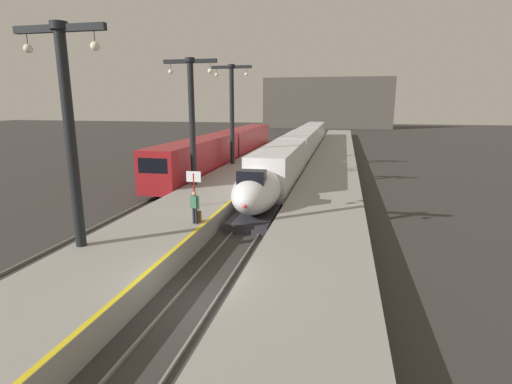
# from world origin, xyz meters

# --- Properties ---
(ground_plane) EXTENTS (260.00, 260.00, 0.00)m
(ground_plane) POSITION_xyz_m (0.00, 0.00, 0.00)
(ground_plane) COLOR #33302D
(platform_left) EXTENTS (4.80, 110.00, 1.05)m
(platform_left) POSITION_xyz_m (-4.05, 24.75, 0.53)
(platform_left) COLOR gray
(platform_left) RESTS_ON ground
(platform_right) EXTENTS (4.80, 110.00, 1.05)m
(platform_right) POSITION_xyz_m (4.05, 24.75, 0.53)
(platform_right) COLOR gray
(platform_right) RESTS_ON ground
(platform_left_safety_stripe) EXTENTS (0.20, 107.80, 0.01)m
(platform_left_safety_stripe) POSITION_xyz_m (-1.77, 24.75, 1.05)
(platform_left_safety_stripe) COLOR yellow
(platform_left_safety_stripe) RESTS_ON platform_left
(rail_main_left) EXTENTS (0.08, 110.00, 0.12)m
(rail_main_left) POSITION_xyz_m (-0.75, 27.50, 0.06)
(rail_main_left) COLOR slate
(rail_main_left) RESTS_ON ground
(rail_main_right) EXTENTS (0.08, 110.00, 0.12)m
(rail_main_right) POSITION_xyz_m (0.75, 27.50, 0.06)
(rail_main_right) COLOR slate
(rail_main_right) RESTS_ON ground
(rail_secondary_left) EXTENTS (0.08, 110.00, 0.12)m
(rail_secondary_left) POSITION_xyz_m (-8.85, 27.50, 0.06)
(rail_secondary_left) COLOR slate
(rail_secondary_left) RESTS_ON ground
(rail_secondary_right) EXTENTS (0.08, 110.00, 0.12)m
(rail_secondary_right) POSITION_xyz_m (-7.35, 27.50, 0.06)
(rail_secondary_right) COLOR slate
(rail_secondary_right) RESTS_ON ground
(highspeed_train_main) EXTENTS (2.92, 56.35, 3.60)m
(highspeed_train_main) POSITION_xyz_m (0.00, 35.16, 1.96)
(highspeed_train_main) COLOR silver
(highspeed_train_main) RESTS_ON ground
(regional_train_adjacent) EXTENTS (2.85, 36.60, 3.80)m
(regional_train_adjacent) POSITION_xyz_m (-8.10, 31.31, 2.13)
(regional_train_adjacent) COLOR maroon
(regional_train_adjacent) RESTS_ON ground
(station_column_near) EXTENTS (4.00, 0.68, 9.13)m
(station_column_near) POSITION_xyz_m (-5.90, 1.95, 6.55)
(station_column_near) COLOR black
(station_column_near) RESTS_ON platform_left
(station_column_mid) EXTENTS (4.00, 0.68, 9.21)m
(station_column_mid) POSITION_xyz_m (-5.90, 15.42, 6.59)
(station_column_mid) COLOR black
(station_column_mid) RESTS_ON platform_left
(station_column_far) EXTENTS (4.00, 0.68, 9.69)m
(station_column_far) POSITION_xyz_m (-5.90, 26.14, 6.84)
(station_column_far) COLOR black
(station_column_far) RESTS_ON platform_left
(passenger_near_edge) EXTENTS (0.54, 0.33, 1.69)m
(passenger_near_edge) POSITION_xyz_m (-2.20, 6.02, 2.04)
(passenger_near_edge) COLOR #23232D
(passenger_near_edge) RESTS_ON platform_left
(rolling_suitcase) EXTENTS (0.40, 0.22, 0.98)m
(rolling_suitcase) POSITION_xyz_m (-2.20, 6.31, 1.35)
(rolling_suitcase) COLOR brown
(rolling_suitcase) RESTS_ON platform_left
(departure_info_board) EXTENTS (0.90, 0.10, 2.12)m
(departure_info_board) POSITION_xyz_m (-3.54, 9.37, 2.56)
(departure_info_board) COLOR maroon
(departure_info_board) RESTS_ON platform_left
(terminus_back_wall) EXTENTS (36.00, 2.00, 14.00)m
(terminus_back_wall) POSITION_xyz_m (0.00, 102.00, 7.00)
(terminus_back_wall) COLOR #4C4742
(terminus_back_wall) RESTS_ON ground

